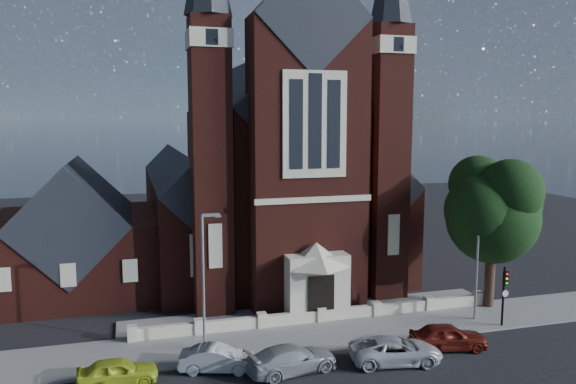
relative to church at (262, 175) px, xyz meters
name	(u,v)px	position (x,y,z in m)	size (l,w,h in m)	color
ground	(286,286)	(0.00, -7.94, -8.19)	(120.00, 120.00, 0.00)	black
pavement_strip	(331,334)	(0.00, -18.44, -8.19)	(60.00, 5.00, 0.12)	slate
forecourt_paving	(311,312)	(0.00, -14.44, -8.19)	(26.00, 3.00, 0.14)	slate
forecourt_wall	(321,322)	(0.00, -16.44, -8.19)	(24.00, 0.40, 0.90)	#BAAD94
church	(262,175)	(0.00, 0.00, 0.00)	(20.01, 34.90, 29.20)	#491A13
parish_hall	(75,241)	(-16.00, -4.94, -4.17)	(12.00, 12.20, 10.24)	#491A13
street_tree	(497,212)	(12.60, -17.23, -1.23)	(6.40, 6.60, 10.70)	black
street_lamp_left	(205,274)	(-7.91, -18.94, -3.59)	(1.16, 0.22, 8.09)	gray
street_lamp_right	(479,253)	(10.09, -18.94, -3.59)	(1.16, 0.22, 8.09)	gray
traffic_signal	(504,289)	(11.00, -20.52, -5.60)	(0.28, 0.42, 4.00)	black
car_lime_van	(117,372)	(-12.78, -21.79, -7.50)	(1.61, 4.00, 1.36)	#B9CC28
car_silver_a	(218,359)	(-7.65, -21.68, -7.51)	(1.43, 4.11, 1.35)	#B4B8BC
car_silver_b	(292,359)	(-3.88, -22.89, -7.46)	(2.03, 4.99, 1.45)	#93979A
car_white_suv	(396,350)	(1.95, -23.38, -7.48)	(2.34, 5.08, 1.41)	silver
car_dark_red	(448,337)	(5.73, -22.56, -7.42)	(1.80, 4.47, 1.52)	maroon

